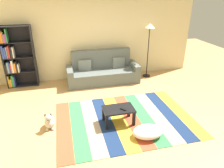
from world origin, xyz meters
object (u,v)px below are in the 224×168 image
coffee_table (118,111)px  standing_lamp (149,33)px  couch (103,72)px  pouf (148,132)px  bookshelf (15,58)px  dog (49,121)px  tv_remote (123,109)px

coffee_table → standing_lamp: bearing=55.3°
couch → coffee_table: couch is taller
couch → coffee_table: size_ratio=3.31×
pouf → bookshelf: bearing=131.6°
standing_lamp → coffee_table: bearing=-124.7°
couch → dog: (-1.62, -2.18, -0.18)m
couch → pouf: couch is taller
couch → pouf: size_ratio=3.60×
bookshelf → tv_remote: bookshelf is taller
couch → bookshelf: size_ratio=1.23×
dog → standing_lamp: (3.18, 2.25, 1.32)m
pouf → tv_remote: bearing=124.0°
bookshelf → dog: (0.95, -2.47, -0.74)m
coffee_table → standing_lamp: standing_lamp is taller
bookshelf → dog: 2.74m
coffee_table → dog: 1.51m
couch → tv_remote: 2.43m
pouf → standing_lamp: size_ratio=0.35×
couch → standing_lamp: size_ratio=1.27×
coffee_table → standing_lamp: size_ratio=0.38×
couch → standing_lamp: standing_lamp is taller
couch → pouf: (0.32, -2.97, -0.22)m
coffee_table → dog: dog is taller
dog → bookshelf: bearing=111.2°
pouf → standing_lamp: standing_lamp is taller
coffee_table → tv_remote: 0.14m
coffee_table → tv_remote: bearing=-40.2°
pouf → tv_remote: size_ratio=4.19×
couch → tv_remote: size_ratio=15.07×
pouf → couch: bearing=96.1°
dog → coffee_table: bearing=-6.9°
pouf → dog: bearing=157.8°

